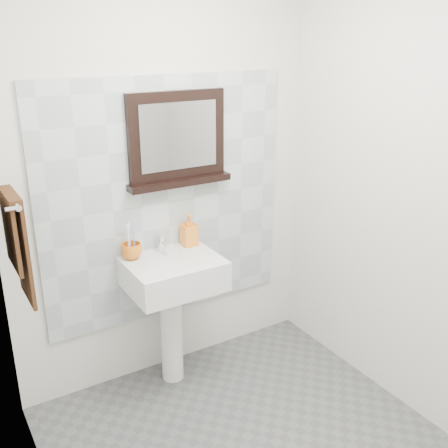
# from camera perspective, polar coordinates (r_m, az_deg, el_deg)

# --- Properties ---
(back_wall) EXTENTS (2.00, 0.01, 2.50)m
(back_wall) POSITION_cam_1_polar(r_m,az_deg,el_deg) (3.22, -6.31, 4.30)
(back_wall) COLOR silver
(back_wall) RESTS_ON ground
(left_wall) EXTENTS (0.01, 2.20, 2.50)m
(left_wall) POSITION_cam_1_polar(r_m,az_deg,el_deg) (1.95, -19.21, -7.69)
(left_wall) COLOR silver
(left_wall) RESTS_ON ground
(right_wall) EXTENTS (0.01, 2.20, 2.50)m
(right_wall) POSITION_cam_1_polar(r_m,az_deg,el_deg) (3.00, 20.99, 1.86)
(right_wall) COLOR silver
(right_wall) RESTS_ON ground
(splashback) EXTENTS (1.60, 0.02, 1.50)m
(splashback) POSITION_cam_1_polar(r_m,az_deg,el_deg) (3.24, -6.15, 2.55)
(splashback) COLOR silver
(splashback) RESTS_ON back_wall
(pedestal_sink) EXTENTS (0.55, 0.44, 0.96)m
(pedestal_sink) POSITION_cam_1_polar(r_m,az_deg,el_deg) (3.20, -5.59, -6.81)
(pedestal_sink) COLOR white
(pedestal_sink) RESTS_ON ground
(toothbrush_cup) EXTENTS (0.13, 0.13, 0.10)m
(toothbrush_cup) POSITION_cam_1_polar(r_m,az_deg,el_deg) (3.14, -10.03, -2.92)
(toothbrush_cup) COLOR orange
(toothbrush_cup) RESTS_ON pedestal_sink
(toothbrushes) EXTENTS (0.05, 0.04, 0.21)m
(toothbrushes) POSITION_cam_1_polar(r_m,az_deg,el_deg) (3.11, -10.13, -1.65)
(toothbrushes) COLOR white
(toothbrushes) RESTS_ON toothbrush_cup
(soap_dispenser) EXTENTS (0.09, 0.09, 0.20)m
(soap_dispenser) POSITION_cam_1_polar(r_m,az_deg,el_deg) (3.28, -3.84, -0.67)
(soap_dispenser) COLOR orange
(soap_dispenser) RESTS_ON pedestal_sink
(framed_mirror) EXTENTS (0.66, 0.11, 0.56)m
(framed_mirror) POSITION_cam_1_polar(r_m,az_deg,el_deg) (3.15, -5.12, 8.97)
(framed_mirror) COLOR black
(framed_mirror) RESTS_ON back_wall
(towel_bar) EXTENTS (0.07, 0.40, 0.03)m
(towel_bar) POSITION_cam_1_polar(r_m,az_deg,el_deg) (2.60, -22.35, 2.75)
(towel_bar) COLOR silver
(towel_bar) RESTS_ON left_wall
(hand_towel) EXTENTS (0.06, 0.30, 0.55)m
(hand_towel) POSITION_cam_1_polar(r_m,az_deg,el_deg) (2.67, -21.61, -1.53)
(hand_towel) COLOR black
(hand_towel) RESTS_ON towel_bar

